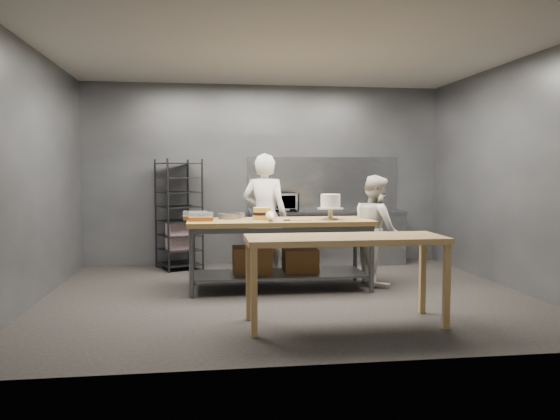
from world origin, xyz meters
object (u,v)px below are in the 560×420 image
(chef_right, at_px, (376,229))
(frosted_cake_stand, at_px, (330,203))
(work_table, at_px, (277,246))
(near_counter, at_px, (345,245))
(speed_rack, at_px, (179,215))
(chef_behind, at_px, (265,216))
(microwave, at_px, (281,202))
(layer_cake, at_px, (262,214))

(chef_right, height_order, frosted_cake_stand, chef_right)
(work_table, xyz_separation_m, near_counter, (0.46, -1.78, 0.24))
(speed_rack, bearing_deg, chef_behind, -36.97)
(work_table, bearing_deg, chef_right, 5.30)
(microwave, height_order, layer_cake, microwave)
(layer_cake, bearing_deg, microwave, 74.28)
(chef_behind, bearing_deg, chef_right, 178.76)
(work_table, height_order, near_counter, work_table)
(speed_rack, xyz_separation_m, layer_cake, (1.16, -1.69, 0.14))
(frosted_cake_stand, height_order, layer_cake, frosted_cake_stand)
(layer_cake, bearing_deg, speed_rack, 124.37)
(speed_rack, relative_size, chef_behind, 0.97)
(work_table, bearing_deg, microwave, 80.24)
(microwave, bearing_deg, frosted_cake_stand, -78.53)
(speed_rack, xyz_separation_m, chef_behind, (1.27, -0.96, 0.05))
(chef_right, relative_size, layer_cake, 6.48)
(frosted_cake_stand, bearing_deg, near_counter, -98.03)
(work_table, distance_m, speed_rack, 2.19)
(chef_behind, xyz_separation_m, frosted_cake_stand, (0.77, -0.87, 0.23))
(speed_rack, bearing_deg, chef_right, -29.76)
(near_counter, height_order, layer_cake, layer_cake)
(chef_right, distance_m, frosted_cake_stand, 0.84)
(speed_rack, bearing_deg, work_table, -51.57)
(speed_rack, height_order, frosted_cake_stand, speed_rack)
(work_table, relative_size, speed_rack, 1.37)
(work_table, bearing_deg, frosted_cake_stand, -10.30)
(speed_rack, distance_m, chef_right, 3.17)
(microwave, bearing_deg, layer_cake, -105.72)
(work_table, relative_size, chef_behind, 1.33)
(speed_rack, xyz_separation_m, microwave, (1.66, 0.08, 0.19))
(chef_behind, bearing_deg, work_table, 117.34)
(chef_right, distance_m, layer_cake, 1.61)
(chef_behind, bearing_deg, frosted_cake_stand, 152.90)
(speed_rack, distance_m, chef_behind, 1.59)
(microwave, bearing_deg, work_table, -99.76)
(frosted_cake_stand, bearing_deg, chef_right, 19.93)
(speed_rack, xyz_separation_m, chef_right, (2.75, -1.57, -0.10))
(chef_behind, height_order, layer_cake, chef_behind)
(work_table, height_order, speed_rack, speed_rack)
(chef_behind, xyz_separation_m, microwave, (0.38, 1.04, 0.14))
(frosted_cake_stand, bearing_deg, layer_cake, 171.32)
(speed_rack, relative_size, microwave, 3.23)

